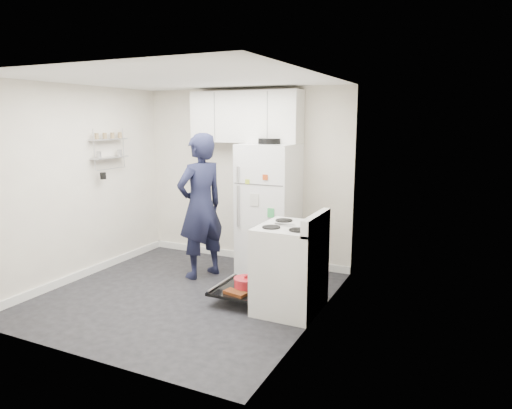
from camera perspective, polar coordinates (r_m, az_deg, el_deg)
The scene contains 7 objects.
room at distance 5.33m, azimuth -9.27°, elevation 1.19°, with size 3.21×3.21×2.51m.
electric_range at distance 5.02m, azimuth 4.16°, elevation -7.99°, with size 0.66×0.76×1.10m.
open_oven_door at distance 5.31m, azimuth -1.64°, elevation -10.18°, with size 0.55×0.70×0.22m.
refrigerator at distance 6.17m, azimuth 1.65°, elevation -0.48°, with size 0.72×0.74×1.82m.
upper_cabinets at distance 6.41m, azimuth -1.30°, elevation 10.90°, with size 1.60×0.33×0.70m, color silver.
wall_shelf_rack at distance 6.57m, azimuth -17.92°, elevation 6.68°, with size 0.14×0.60×0.61m.
person at distance 5.99m, azimuth -6.93°, elevation -0.22°, with size 0.69×0.45×1.90m, color black.
Camera 1 is at (2.97, -4.30, 2.07)m, focal length 32.00 mm.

